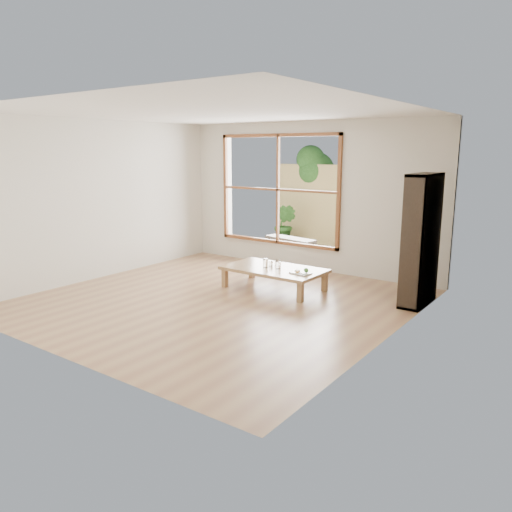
{
  "coord_description": "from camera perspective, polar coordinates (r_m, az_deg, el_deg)",
  "views": [
    {
      "loc": [
        4.42,
        -5.26,
        2.11
      ],
      "look_at": [
        0.14,
        0.69,
        0.55
      ],
      "focal_mm": 35.0,
      "sensor_mm": 36.0,
      "label": 1
    }
  ],
  "objects": [
    {
      "name": "bamboo_fence",
      "position": [
        11.09,
        8.64,
        5.62
      ],
      "size": [
        2.8,
        0.06,
        1.8
      ],
      "primitive_type": "cube",
      "color": "#D9B56F",
      "rests_on": "ground"
    },
    {
      "name": "bookshelf",
      "position": [
        7.19,
        18.34,
        1.74
      ],
      "size": [
        0.29,
        0.81,
        1.81
      ],
      "primitive_type": "cube",
      "color": "black",
      "rests_on": "ground"
    },
    {
      "name": "garden_bench",
      "position": [
        10.09,
        3.96,
        1.77
      ],
      "size": [
        1.16,
        0.51,
        0.35
      ],
      "rotation": [
        0.0,
        0.0,
        -0.17
      ],
      "color": "black",
      "rests_on": "deck"
    },
    {
      "name": "glass_short",
      "position": [
        7.82,
        2.43,
        -0.78
      ],
      "size": [
        0.07,
        0.07,
        0.08
      ],
      "primitive_type": "cylinder",
      "color": "silver",
      "rests_on": "low_table"
    },
    {
      "name": "floor_cushion",
      "position": [
        8.88,
        1.25,
        -1.47
      ],
      "size": [
        0.68,
        0.68,
        0.08
      ],
      "primitive_type": "cube",
      "rotation": [
        0.0,
        0.0,
        -0.36
      ],
      "color": "white",
      "rests_on": "ground"
    },
    {
      "name": "ground",
      "position": [
        7.19,
        -4.17,
        -5.09
      ],
      "size": [
        5.0,
        5.0,
        0.0
      ],
      "primitive_type": "plane",
      "color": "#A47E52",
      "rests_on": "ground"
    },
    {
      "name": "glass_mid",
      "position": [
        7.61,
        2.57,
        -1.06
      ],
      "size": [
        0.08,
        0.08,
        0.11
      ],
      "primitive_type": "cylinder",
      "color": "silver",
      "rests_on": "low_table"
    },
    {
      "name": "shrub_right",
      "position": [
        10.63,
        11.85,
        2.83
      ],
      "size": [
        0.94,
        0.86,
        0.87
      ],
      "primitive_type": "imported",
      "rotation": [
        0.0,
        0.0,
        0.27
      ],
      "color": "#326B27",
      "rests_on": "deck"
    },
    {
      "name": "food_tray",
      "position": [
        7.33,
        5.24,
        -1.87
      ],
      "size": [
        0.31,
        0.24,
        0.09
      ],
      "rotation": [
        0.0,
        0.0,
        -0.15
      ],
      "color": "white",
      "rests_on": "low_table"
    },
    {
      "name": "garden_tree",
      "position": [
        11.62,
        6.43,
        9.56
      ],
      "size": [
        1.04,
        0.85,
        2.22
      ],
      "color": "#4C3D2D",
      "rests_on": "ground"
    },
    {
      "name": "low_table",
      "position": [
        7.68,
        2.08,
        -1.66
      ],
      "size": [
        1.54,
        0.88,
        0.34
      ],
      "rotation": [
        0.0,
        0.0,
        -0.01
      ],
      "color": "#9A7A4A",
      "rests_on": "ground"
    },
    {
      "name": "deck",
      "position": [
        10.36,
        5.94,
        0.21
      ],
      "size": [
        2.8,
        2.0,
        0.05
      ],
      "primitive_type": "cube",
      "color": "#3A332A",
      "rests_on": "ground"
    },
    {
      "name": "glass_tall",
      "position": [
        7.68,
        1.08,
        -0.8
      ],
      "size": [
        0.08,
        0.08,
        0.14
      ],
      "primitive_type": "cylinder",
      "color": "silver",
      "rests_on": "low_table"
    },
    {
      "name": "shrub_left",
      "position": [
        11.16,
        3.34,
        3.6
      ],
      "size": [
        0.51,
        0.41,
        0.91
      ],
      "primitive_type": "imported",
      "rotation": [
        0.0,
        0.0,
        -0.02
      ],
      "color": "#326B27",
      "rests_on": "deck"
    },
    {
      "name": "glass_small",
      "position": [
        7.79,
        1.7,
        -0.85
      ],
      "size": [
        0.06,
        0.06,
        0.08
      ],
      "primitive_type": "cylinder",
      "color": "silver",
      "rests_on": "low_table"
    }
  ]
}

